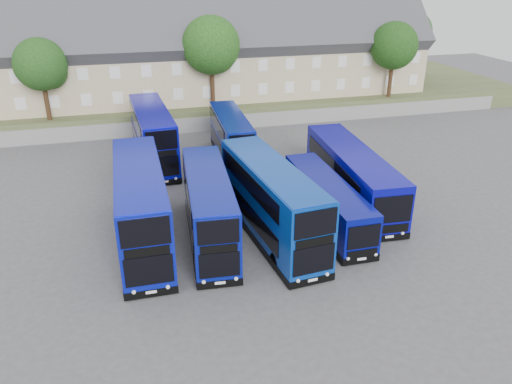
% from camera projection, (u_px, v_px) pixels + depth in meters
% --- Properties ---
extents(ground, '(120.00, 120.00, 0.00)m').
position_uv_depth(ground, '(260.00, 248.00, 29.98)').
color(ground, '#4A4A4F').
rests_on(ground, ground).
extents(retaining_wall, '(70.00, 0.40, 1.50)m').
position_uv_depth(retaining_wall, '(197.00, 124.00, 50.77)').
color(retaining_wall, slate).
rests_on(retaining_wall, ground).
extents(earth_bank, '(80.00, 20.00, 2.00)m').
position_uv_depth(earth_bank, '(184.00, 99.00, 59.45)').
color(earth_bank, '#474F2C').
rests_on(earth_bank, ground).
extents(terrace_row, '(54.00, 10.40, 11.20)m').
position_uv_depth(terrace_row, '(186.00, 56.00, 53.62)').
color(terrace_row, tan).
rests_on(terrace_row, earth_bank).
extents(dd_front_left, '(2.79, 12.03, 4.78)m').
position_uv_depth(dd_front_left, '(141.00, 207.00, 29.70)').
color(dd_front_left, '#0812A0').
rests_on(dd_front_left, ground).
extents(dd_front_mid, '(3.29, 10.83, 4.24)m').
position_uv_depth(dd_front_mid, '(209.00, 209.00, 30.03)').
color(dd_front_mid, '#071287').
rests_on(dd_front_mid, ground).
extents(dd_front_right, '(3.82, 11.89, 4.65)m').
position_uv_depth(dd_front_right, '(271.00, 203.00, 30.39)').
color(dd_front_right, '#08359C').
rests_on(dd_front_right, ground).
extents(dd_rear_left, '(3.24, 11.75, 4.62)m').
position_uv_depth(dd_rear_left, '(153.00, 136.00, 42.41)').
color(dd_rear_left, '#0809A4').
rests_on(dd_rear_left, ground).
extents(dd_rear_right, '(2.74, 10.13, 3.99)m').
position_uv_depth(dd_rear_right, '(231.00, 138.00, 42.83)').
color(dd_rear_right, navy).
rests_on(dd_rear_right, ground).
extents(coach_east_a, '(2.29, 10.75, 2.93)m').
position_uv_depth(coach_east_a, '(327.00, 203.00, 32.38)').
color(coach_east_a, '#060C80').
rests_on(coach_east_a, ground).
extents(coach_east_b, '(3.67, 13.40, 3.62)m').
position_uv_depth(coach_east_b, '(352.00, 175.00, 35.73)').
color(coach_east_b, '#080894').
rests_on(coach_east_b, ground).
extents(tree_west, '(4.80, 4.80, 7.65)m').
position_uv_depth(tree_west, '(42.00, 66.00, 45.85)').
color(tree_west, '#382314').
rests_on(tree_west, earth_bank).
extents(tree_mid, '(5.76, 5.76, 9.18)m').
position_uv_depth(tree_mid, '(212.00, 47.00, 49.65)').
color(tree_mid, '#382314').
rests_on(tree_mid, earth_bank).
extents(tree_east, '(5.12, 5.12, 8.16)m').
position_uv_depth(tree_east, '(395.00, 47.00, 54.23)').
color(tree_east, '#382314').
rests_on(tree_east, earth_bank).
extents(tree_far, '(5.44, 5.44, 8.67)m').
position_uv_depth(tree_far, '(410.00, 34.00, 61.66)').
color(tree_far, '#382314').
rests_on(tree_far, earth_bank).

